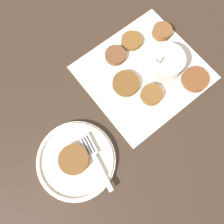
% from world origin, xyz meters
% --- Properties ---
extents(ground_plane, '(4.00, 4.00, 0.00)m').
position_xyz_m(ground_plane, '(0.00, 0.00, 0.00)').
color(ground_plane, '#38281E').
extents(napkin, '(0.35, 0.33, 0.00)m').
position_xyz_m(napkin, '(0.02, -0.02, 0.00)').
color(napkin, silver).
rests_on(napkin, ground_plane).
extents(sauce_bowl, '(0.12, 0.10, 0.11)m').
position_xyz_m(sauce_bowl, '(0.07, -0.04, 0.03)').
color(sauce_bowl, silver).
rests_on(sauce_bowl, napkin).
extents(fritter_0, '(0.06, 0.06, 0.02)m').
position_xyz_m(fritter_0, '(-0.01, -0.09, 0.01)').
color(fritter_0, brown).
rests_on(fritter_0, napkin).
extents(fritter_1, '(0.06, 0.06, 0.01)m').
position_xyz_m(fritter_1, '(0.04, 0.08, 0.01)').
color(fritter_1, brown).
rests_on(fritter_1, napkin).
extents(fritter_2, '(0.06, 0.06, 0.02)m').
position_xyz_m(fritter_2, '(0.13, 0.05, 0.01)').
color(fritter_2, brown).
rests_on(fritter_2, napkin).
extents(fritter_3, '(0.08, 0.08, 0.02)m').
position_xyz_m(fritter_3, '(-0.05, -0.03, 0.01)').
color(fritter_3, brown).
rests_on(fritter_3, napkin).
extents(fritter_4, '(0.07, 0.07, 0.02)m').
position_xyz_m(fritter_4, '(0.12, -0.12, 0.01)').
color(fritter_4, brown).
rests_on(fritter_4, napkin).
extents(fritter_5, '(0.06, 0.06, 0.02)m').
position_xyz_m(fritter_5, '(-0.02, 0.06, 0.01)').
color(fritter_5, brown).
rests_on(fritter_5, napkin).
extents(serving_plate, '(0.20, 0.20, 0.02)m').
position_xyz_m(serving_plate, '(-0.27, -0.13, 0.01)').
color(serving_plate, silver).
rests_on(serving_plate, ground_plane).
extents(fritter_on_plate, '(0.07, 0.07, 0.01)m').
position_xyz_m(fritter_on_plate, '(-0.27, -0.13, 0.03)').
color(fritter_on_plate, brown).
rests_on(fritter_on_plate, serving_plate).
extents(fork, '(0.03, 0.15, 0.00)m').
position_xyz_m(fork, '(-0.23, -0.15, 0.02)').
color(fork, silver).
rests_on(fork, serving_plate).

